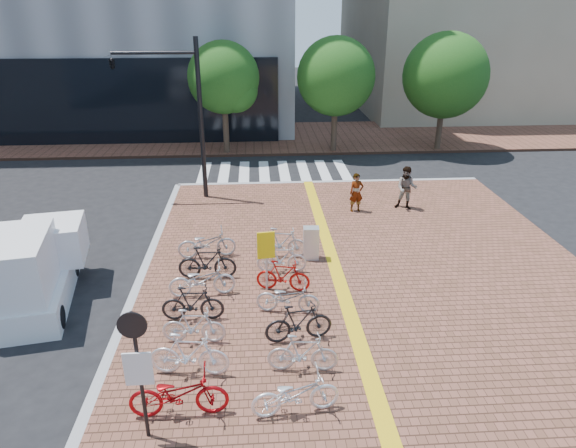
{
  "coord_description": "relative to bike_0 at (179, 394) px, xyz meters",
  "views": [
    {
      "loc": [
        -0.42,
        -10.62,
        7.79
      ],
      "look_at": [
        0.57,
        4.42,
        1.3
      ],
      "focal_mm": 32.0,
      "sensor_mm": 36.0,
      "label": 1
    }
  ],
  "objects": [
    {
      "name": "bike_0",
      "position": [
        0.0,
        0.0,
        0.0
      ],
      "size": [
        1.99,
        0.73,
        1.04
      ],
      "primitive_type": "imported",
      "rotation": [
        0.0,
        0.0,
        1.59
      ],
      "color": "#A70B10",
      "rests_on": "sidewalk"
    },
    {
      "name": "ground",
      "position": [
        2.06,
        2.48,
        -0.67
      ],
      "size": [
        120.0,
        120.0,
        0.0
      ],
      "primitive_type": "plane",
      "color": "black",
      "rests_on": "ground"
    },
    {
      "name": "pedestrian_a",
      "position": [
        5.59,
        10.73,
        0.26
      ],
      "size": [
        0.61,
        0.45,
        1.56
      ],
      "primitive_type": "imported",
      "rotation": [
        0.0,
        0.0,
        0.14
      ],
      "color": "gray",
      "rests_on": "sidewalk"
    },
    {
      "name": "utility_box",
      "position": [
        3.36,
        6.71,
        0.02
      ],
      "size": [
        0.52,
        0.39,
        1.09
      ],
      "primitive_type": "cube",
      "rotation": [
        0.0,
        0.0,
        -0.05
      ],
      "color": "silver",
      "rests_on": "sidewalk"
    },
    {
      "name": "traffic_light_pole",
      "position": [
        -2.02,
        12.81,
        3.97
      ],
      "size": [
        3.49,
        1.35,
        6.5
      ],
      "color": "black",
      "rests_on": "sidewalk"
    },
    {
      "name": "bike_8",
      "position": [
        2.58,
        1.17,
        -0.04
      ],
      "size": [
        1.62,
        0.59,
        0.96
      ],
      "primitive_type": "imported",
      "rotation": [
        0.0,
        0.0,
        1.48
      ],
      "color": "silver",
      "rests_on": "sidewalk"
    },
    {
      "name": "box_truck",
      "position": [
        -4.53,
        4.67,
        0.43
      ],
      "size": [
        2.42,
        4.27,
        2.33
      ],
      "color": "silver",
      "rests_on": "ground"
    },
    {
      "name": "bike_7",
      "position": [
        2.32,
        -0.1,
        -0.05
      ],
      "size": [
        1.88,
        0.88,
        0.95
      ],
      "primitive_type": "imported",
      "rotation": [
        0.0,
        0.0,
        1.72
      ],
      "color": "white",
      "rests_on": "sidewalk"
    },
    {
      "name": "street_trees",
      "position": [
        7.1,
        19.94,
        3.43
      ],
      "size": [
        16.2,
        4.6,
        6.35
      ],
      "color": "#38281E",
      "rests_on": "far_sidewalk"
    },
    {
      "name": "yellow_sign",
      "position": [
        1.88,
        4.77,
        0.76
      ],
      "size": [
        0.5,
        0.15,
        1.85
      ],
      "color": "#B7B7BC",
      "rests_on": "sidewalk"
    },
    {
      "name": "bike_1",
      "position": [
        0.07,
        1.22,
        0.02
      ],
      "size": [
        1.84,
        0.72,
        1.07
      ],
      "primitive_type": "imported",
      "rotation": [
        0.0,
        0.0,
        1.45
      ],
      "color": "white",
      "rests_on": "sidewalk"
    },
    {
      "name": "kerb_north",
      "position": [
        5.06,
        14.48,
        -0.59
      ],
      "size": [
        14.0,
        0.25,
        0.15
      ],
      "primitive_type": "cube",
      "color": "gray",
      "rests_on": "ground"
    },
    {
      "name": "bike_13",
      "position": [
        2.42,
        6.9,
        -0.02
      ],
      "size": [
        1.74,
        0.77,
        1.01
      ],
      "primitive_type": "imported",
      "rotation": [
        0.0,
        0.0,
        1.39
      ],
      "color": "#AFAFB3",
      "rests_on": "sidewalk"
    },
    {
      "name": "far_sidewalk",
      "position": [
        2.06,
        23.48,
        -0.59
      ],
      "size": [
        70.0,
        8.0,
        0.15
      ],
      "primitive_type": "cube",
      "color": "brown",
      "rests_on": "ground"
    },
    {
      "name": "bike_2",
      "position": [
        0.04,
        2.41,
        -0.05
      ],
      "size": [
        1.58,
        0.57,
        0.93
      ],
      "primitive_type": "imported",
      "rotation": [
        0.0,
        0.0,
        1.49
      ],
      "color": "silver",
      "rests_on": "sidewalk"
    },
    {
      "name": "bike_9",
      "position": [
        2.59,
        2.33,
        -0.02
      ],
      "size": [
        1.73,
        0.73,
        1.01
      ],
      "primitive_type": "imported",
      "rotation": [
        0.0,
        0.0,
        1.73
      ],
      "color": "black",
      "rests_on": "sidewalk"
    },
    {
      "name": "bike_5",
      "position": [
        0.12,
        5.62,
        0.0
      ],
      "size": [
        1.75,
        0.54,
        1.05
      ],
      "primitive_type": "imported",
      "rotation": [
        0.0,
        0.0,
        1.55
      ],
      "color": "black",
      "rests_on": "sidewalk"
    },
    {
      "name": "bike_10",
      "position": [
        2.41,
        3.6,
        -0.07
      ],
      "size": [
        1.77,
        0.85,
        0.89
      ],
      "primitive_type": "imported",
      "rotation": [
        0.0,
        0.0,
        1.41
      ],
      "color": "#B1B1B6",
      "rests_on": "sidewalk"
    },
    {
      "name": "bike_6",
      "position": [
        -0.0,
        7.03,
        -0.03
      ],
      "size": [
        1.94,
        0.86,
        0.98
      ],
      "primitive_type": "imported",
      "rotation": [
        0.0,
        0.0,
        1.68
      ],
      "color": "#ACADB1",
      "rests_on": "sidewalk"
    },
    {
      "name": "pedestrian_b",
      "position": [
        7.64,
        10.86,
        0.35
      ],
      "size": [
        1.05,
        0.95,
        1.75
      ],
      "primitive_type": "imported",
      "rotation": [
        0.0,
        0.0,
        -0.42
      ],
      "color": "#454B57",
      "rests_on": "sidewalk"
    },
    {
      "name": "bike_11",
      "position": [
        2.35,
        4.75,
        -0.05
      ],
      "size": [
        1.62,
        0.75,
        0.94
      ],
      "primitive_type": "imported",
      "rotation": [
        0.0,
        0.0,
        1.37
      ],
      "color": "#AD110C",
      "rests_on": "sidewalk"
    },
    {
      "name": "bike_4",
      "position": [
        0.05,
        4.62,
        -0.03
      ],
      "size": [
        1.93,
        0.86,
        0.98
      ],
      "primitive_type": "imported",
      "rotation": [
        0.0,
        0.0,
        1.68
      ],
      "color": "silver",
      "rests_on": "sidewalk"
    },
    {
      "name": "bike_12",
      "position": [
        2.37,
        5.85,
        -0.06
      ],
      "size": [
        1.56,
        0.53,
        0.92
      ],
      "primitive_type": "imported",
      "rotation": [
        0.0,
        0.0,
        1.51
      ],
      "color": "silver",
      "rests_on": "sidewalk"
    },
    {
      "name": "bike_3",
      "position": [
        -0.08,
        3.4,
        -0.03
      ],
      "size": [
        1.63,
        0.49,
        0.98
      ],
      "primitive_type": "imported",
      "rotation": [
        0.0,
        0.0,
        1.55
      ],
      "color": "black",
      "rests_on": "sidewalk"
    },
    {
      "name": "crosswalk",
      "position": [
        2.56,
        16.48,
        -0.66
      ],
      "size": [
        7.5,
        4.0,
        0.01
      ],
      "color": "silver",
      "rests_on": "ground"
    },
    {
      "name": "notice_sign",
      "position": [
        -0.55,
        -0.56,
        1.26
      ],
      "size": [
        0.52,
        0.11,
        2.82
      ],
      "color": "black",
      "rests_on": "sidewalk"
    }
  ]
}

